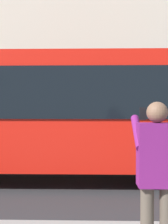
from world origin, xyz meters
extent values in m
plane|color=#2B2B2D|center=(0.00, 0.00, 0.00)|extent=(60.00, 60.00, 0.00)
cube|color=beige|center=(0.00, -6.80, 6.00)|extent=(28.00, 0.80, 12.00)
cube|color=red|center=(2.01, 0.32, 1.70)|extent=(9.00, 2.50, 2.60)
cube|color=black|center=(2.01, 1.58, 2.10)|extent=(7.60, 0.06, 1.10)
cylinder|color=black|center=(-0.99, -0.78, 0.50)|extent=(1.00, 0.28, 1.00)
cube|color=#6B1960|center=(0.23, 4.74, 1.30)|extent=(0.40, 0.24, 0.66)
sphere|color=brown|center=(0.23, 4.74, 1.74)|extent=(0.22, 0.22, 0.22)
cylinder|color=#6B1960|center=(0.41, 4.58, 1.52)|extent=(0.09, 0.48, 0.37)
cube|color=black|center=(0.33, 4.44, 1.72)|extent=(0.07, 0.01, 0.14)
camera|label=1|loc=(0.91, 7.97, 1.79)|focal=49.82mm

